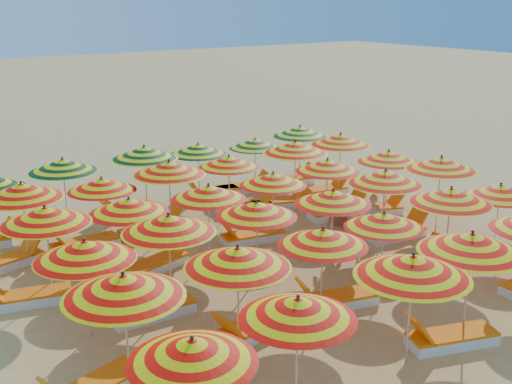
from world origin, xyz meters
TOP-DOWN VIEW (x-y plane):
  - ground at (0.00, 0.00)m, footprint 120.00×120.00m
  - umbrella_0 at (-5.10, -5.25)m, footprint 2.39×2.39m
  - umbrella_1 at (-3.20, -5.15)m, footprint 2.16×2.16m
  - umbrella_2 at (-0.84, -5.32)m, footprint 2.61×2.61m
  - umbrella_3 at (0.91, -5.19)m, footprint 2.26×2.26m
  - umbrella_6 at (-5.16, -3.18)m, footprint 2.55×2.55m
  - umbrella_7 at (-2.98, -3.17)m, footprint 2.31×2.31m
  - umbrella_8 at (-0.88, -3.05)m, footprint 2.37×2.37m
  - umbrella_9 at (1.02, -2.87)m, footprint 2.27×2.27m
  - umbrella_10 at (3.15, -2.93)m, footprint 2.09×2.09m
  - umbrella_11 at (4.92, -3.04)m, footprint 2.04×2.04m
  - umbrella_12 at (-5.05, -1.19)m, footprint 2.15×2.15m
  - umbrella_13 at (-3.17, -0.91)m, footprint 2.44×2.44m
  - umbrella_14 at (-0.97, -0.90)m, footprint 2.07×2.07m
  - umbrella_15 at (1.04, -1.20)m, footprint 1.86×1.86m
  - umbrella_16 at (3.08, -0.91)m, footprint 2.18×2.18m
  - umbrella_17 at (5.31, -0.87)m, footprint 2.16×2.16m
  - umbrella_18 at (-5.04, 1.12)m, footprint 2.46×2.46m
  - umbrella_19 at (-3.19, 0.98)m, footprint 2.34×2.34m
  - umbrella_20 at (-1.18, 0.83)m, footprint 2.02×2.02m
  - umbrella_21 at (0.91, 1.01)m, footprint 2.24×2.24m
  - umbrella_22 at (2.95, 1.18)m, footprint 2.19×2.19m
  - umbrella_23 at (5.14, 0.94)m, footprint 2.02×2.02m
  - umbrella_24 at (-4.96, 3.13)m, footprint 2.61×2.61m
  - umbrella_25 at (-2.95, 3.18)m, footprint 1.99×1.99m
  - umbrella_26 at (-1.13, 2.95)m, footprint 2.63×2.63m
  - umbrella_27 at (0.98, 3.26)m, footprint 2.02×2.02m
  - umbrella_28 at (3.18, 2.94)m, footprint 2.24×2.24m
  - umbrella_29 at (5.12, 3.02)m, footprint 2.42×2.42m
  - umbrella_31 at (-3.26, 5.21)m, footprint 2.51×2.51m
  - umbrella_32 at (-0.89, 4.95)m, footprint 2.39×2.39m
  - umbrella_33 at (1.03, 5.13)m, footprint 1.88×1.88m
  - umbrella_34 at (3.15, 5.03)m, footprint 1.78×1.78m
  - umbrella_35 at (5.05, 5.02)m, footprint 2.52×2.52m
  - lounger_1 at (0.31, -5.36)m, footprint 1.83×1.11m
  - lounger_5 at (-2.48, -2.94)m, footprint 1.79×0.80m
  - lounger_6 at (-0.37, -2.94)m, footprint 1.82×1.00m
  - lounger_7 at (2.65, -2.79)m, footprint 1.82×0.96m
  - lounger_8 at (-3.77, -1.14)m, footprint 1.77×0.69m
  - lounger_9 at (3.67, -0.90)m, footprint 1.78×0.76m
  - lounger_10 at (-5.64, 0.90)m, footprint 1.82×1.01m
  - lounger_11 at (-2.60, 0.94)m, footprint 1.82×1.01m
  - lounger_12 at (0.31, 1.15)m, footprint 1.81×0.87m
  - lounger_13 at (3.55, 1.34)m, footprint 1.79×0.78m
  - lounger_14 at (4.63, 0.88)m, footprint 1.82×1.20m
  - lounger_15 at (-5.46, 3.14)m, footprint 1.82×0.99m
  - lounger_16 at (-3.55, 3.18)m, footprint 1.73×0.58m
  - lounger_17 at (-1.63, 3.16)m, footprint 1.75×0.64m
  - lounger_18 at (1.57, 3.23)m, footprint 1.83×1.10m
  - lounger_19 at (2.68, 3.04)m, footprint 1.83×1.15m
  - lounger_20 at (4.62, 3.22)m, footprint 1.80×0.85m
  - lounger_22 at (-1.49, 5.06)m, footprint 1.82×0.94m
  - lounger_23 at (1.53, 5.19)m, footprint 1.79×0.79m
  - lounger_24 at (2.64, 5.02)m, footprint 1.83×1.09m
  - lounger_25 at (4.54, 4.87)m, footprint 1.82×1.00m
  - beachgoer_b at (1.43, -0.98)m, footprint 0.61×0.78m
  - beachgoer_a at (2.86, -0.75)m, footprint 0.48×0.57m

SIDE VIEW (x-z plane):
  - ground at x=0.00m, z-range 0.00..0.00m
  - lounger_1 at x=0.31m, z-range -0.19..0.50m
  - lounger_5 at x=-2.48m, z-range -0.19..0.50m
  - lounger_6 at x=-0.37m, z-range -0.19..0.50m
  - lounger_7 at x=2.65m, z-range -0.19..0.50m
  - lounger_8 at x=-3.77m, z-range -0.19..0.50m
  - lounger_9 at x=3.67m, z-range -0.19..0.50m
  - lounger_10 at x=-5.64m, z-range -0.19..0.50m
  - lounger_11 at x=-2.60m, z-range -0.19..0.50m
  - lounger_12 at x=0.31m, z-range -0.19..0.50m
  - lounger_13 at x=3.55m, z-range -0.19..0.50m
  - lounger_14 at x=4.63m, z-range -0.19..0.50m
  - lounger_15 at x=-5.46m, z-range -0.19..0.50m
  - lounger_16 at x=-3.55m, z-range -0.19..0.50m
  - lounger_17 at x=-1.63m, z-range -0.19..0.50m
  - lounger_18 at x=1.57m, z-range -0.19..0.50m
  - lounger_19 at x=2.68m, z-range -0.19..0.50m
  - lounger_20 at x=4.62m, z-range -0.19..0.50m
  - lounger_22 at x=-1.49m, z-range -0.19..0.50m
  - lounger_23 at x=1.53m, z-range -0.19..0.50m
  - lounger_24 at x=2.64m, z-range -0.19..0.50m
  - lounger_25 at x=4.54m, z-range -0.19..0.50m
  - beachgoer_a at x=2.86m, z-range 0.00..1.33m
  - beachgoer_b at x=1.43m, z-range 0.00..1.58m
  - umbrella_34 at x=3.15m, z-range 0.69..2.52m
  - umbrella_9 at x=1.02m, z-range 0.70..2.54m
  - umbrella_11 at x=4.92m, z-range 0.71..2.58m
  - umbrella_25 at x=-2.95m, z-range 0.71..2.58m
  - umbrella_27 at x=0.98m, z-range 0.72..2.61m
  - umbrella_21 at x=0.91m, z-range 0.72..2.61m
  - umbrella_33 at x=1.03m, z-range 0.72..2.63m
  - umbrella_0 at x=-5.10m, z-range 0.73..2.65m
  - umbrella_8 at x=-0.88m, z-range 0.73..2.66m
  - umbrella_22 at x=2.95m, z-range 0.73..2.66m
  - umbrella_23 at x=5.14m, z-range 0.73..2.67m
  - umbrella_19 at x=-3.19m, z-range 0.74..2.68m
  - umbrella_15 at x=1.04m, z-range 0.74..2.68m
  - umbrella_1 at x=-3.20m, z-range 0.74..2.69m
  - umbrella_14 at x=-0.97m, z-range 0.74..2.69m
  - umbrella_20 at x=-1.18m, z-range 0.74..2.70m
  - umbrella_31 at x=-3.26m, z-range 0.77..2.78m
  - umbrella_12 at x=-5.05m, z-range 0.77..2.79m
  - umbrella_35 at x=5.05m, z-range 0.77..2.81m
  - umbrella_10 at x=3.15m, z-range 0.78..2.83m
  - umbrella_18 at x=-5.04m, z-range 0.78..2.83m
  - umbrella_16 at x=3.08m, z-range 0.78..2.84m
  - umbrella_7 at x=-2.98m, z-range 0.79..2.85m
  - umbrella_13 at x=-3.17m, z-range 0.79..2.86m
  - umbrella_17 at x=5.31m, z-range 0.79..2.87m
  - umbrella_24 at x=-4.96m, z-range 0.79..2.88m
  - umbrella_29 at x=5.12m, z-range 0.80..2.89m
  - umbrella_26 at x=-1.13m, z-range 0.80..2.91m
  - umbrella_32 at x=-0.89m, z-range 0.80..2.91m
  - umbrella_6 at x=-5.16m, z-range 0.80..2.92m
  - umbrella_28 at x=3.18m, z-range 0.80..2.92m
  - umbrella_3 at x=0.91m, z-range 0.81..2.93m
  - umbrella_2 at x=-0.84m, z-range 0.81..2.95m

